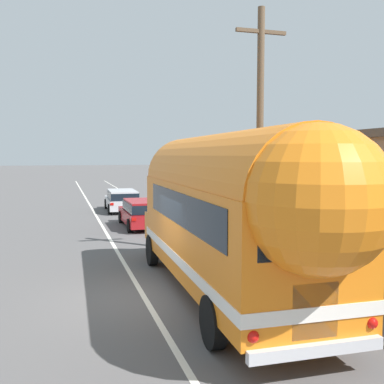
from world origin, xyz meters
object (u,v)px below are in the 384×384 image
Objects in this scene: car_lead at (142,212)px; car_second at (122,199)px; painted_bus at (230,209)px; utility_pole at (260,130)px.

car_second is at bearing 91.19° from car_lead.
painted_bus is 2.43× the size of car_second.
utility_pole is 8.99m from car_lead.
utility_pole reaches higher than car_lead.
utility_pole is 0.77× the size of painted_bus.
painted_bus reaches higher than car_second.
painted_bus is at bearing -89.50° from car_second.
car_lead is (-2.67, 7.77, -3.64)m from utility_pole.
painted_bus reaches higher than car_lead.
car_lead is 6.60m from car_second.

